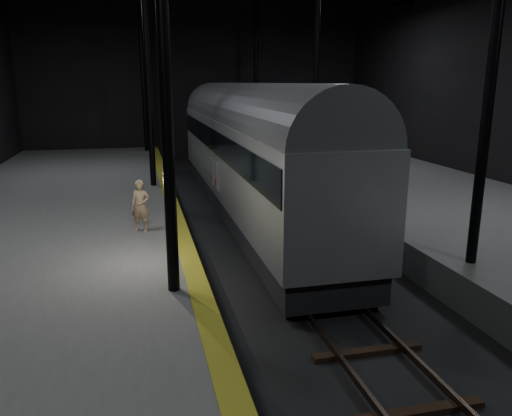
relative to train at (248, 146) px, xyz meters
name	(u,v)px	position (x,y,z in m)	size (l,w,h in m)	color
ground	(285,258)	(0.00, -5.37, -2.99)	(44.00, 44.00, 0.00)	black
platform_left	(33,263)	(-7.50, -5.37, -2.49)	(9.00, 43.80, 1.00)	#535351
platform_right	(488,228)	(7.50, -5.37, -2.49)	(9.00, 43.80, 1.00)	#535351
tactile_strip	(182,236)	(-3.25, -5.37, -1.98)	(0.50, 43.80, 0.01)	olive
track	(285,256)	(0.00, -5.37, -2.92)	(2.40, 43.00, 0.24)	#3F3328
train	(248,146)	(0.00, 0.00, 0.00)	(3.00, 20.05, 5.36)	#A7A9AF
woman	(140,206)	(-4.43, -4.57, -1.18)	(0.59, 0.39, 1.62)	tan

